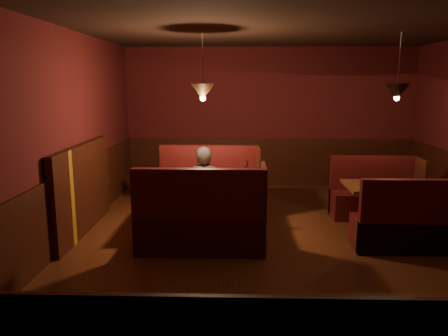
{
  "coord_description": "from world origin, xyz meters",
  "views": [
    {
      "loc": [
        -0.67,
        -5.73,
        2.17
      ],
      "look_at": [
        -0.86,
        0.5,
        0.95
      ],
      "focal_mm": 35.0,
      "sensor_mm": 36.0,
      "label": 1
    }
  ],
  "objects_px": {
    "main_bench_near": "(201,225)",
    "diner_b": "(209,195)",
    "main_bench_far": "(210,192)",
    "second_table": "(389,197)",
    "second_bench_far": "(374,198)",
    "diner_a": "(204,172)",
    "main_table": "(205,189)",
    "second_bench_near": "(410,228)"
  },
  "relations": [
    {
      "from": "second_table",
      "to": "diner_b",
      "type": "bearing_deg",
      "value": -165.7
    },
    {
      "from": "main_bench_near",
      "to": "second_table",
      "type": "xyz_separation_m",
      "value": [
        2.68,
        0.87,
        0.16
      ]
    },
    {
      "from": "main_bench_far",
      "to": "second_bench_near",
      "type": "xyz_separation_m",
      "value": [
        2.71,
        -1.6,
        -0.05
      ]
    },
    {
      "from": "second_bench_near",
      "to": "second_bench_far",
      "type": "bearing_deg",
      "value": 90.0
    },
    {
      "from": "main_bench_far",
      "to": "diner_b",
      "type": "bearing_deg",
      "value": -86.72
    },
    {
      "from": "second_bench_near",
      "to": "diner_b",
      "type": "xyz_separation_m",
      "value": [
        -2.63,
        0.09,
        0.4
      ]
    },
    {
      "from": "main_table",
      "to": "second_bench_near",
      "type": "relative_size",
      "value": 1.1
    },
    {
      "from": "second_table",
      "to": "main_table",
      "type": "bearing_deg",
      "value": -179.78
    },
    {
      "from": "diner_b",
      "to": "second_bench_near",
      "type": "bearing_deg",
      "value": 5.61
    },
    {
      "from": "second_table",
      "to": "diner_a",
      "type": "relative_size",
      "value": 0.82
    },
    {
      "from": "second_bench_near",
      "to": "diner_b",
      "type": "bearing_deg",
      "value": 178.08
    },
    {
      "from": "main_table",
      "to": "second_bench_far",
      "type": "xyz_separation_m",
      "value": [
        2.73,
        0.76,
        -0.31
      ]
    },
    {
      "from": "main_table",
      "to": "diner_b",
      "type": "distance_m",
      "value": 0.67
    },
    {
      "from": "second_bench_far",
      "to": "diner_a",
      "type": "bearing_deg",
      "value": -177.35
    },
    {
      "from": "main_bench_far",
      "to": "main_bench_near",
      "type": "height_order",
      "value": "same"
    },
    {
      "from": "second_bench_far",
      "to": "main_bench_far",
      "type": "bearing_deg",
      "value": 177.85
    },
    {
      "from": "main_bench_far",
      "to": "main_bench_near",
      "type": "distance_m",
      "value": 1.73
    },
    {
      "from": "diner_b",
      "to": "second_bench_far",
      "type": "bearing_deg",
      "value": 35.79
    },
    {
      "from": "main_bench_near",
      "to": "second_table",
      "type": "height_order",
      "value": "main_bench_near"
    },
    {
      "from": "second_table",
      "to": "second_bench_far",
      "type": "relative_size",
      "value": 0.9
    },
    {
      "from": "diner_b",
      "to": "main_bench_far",
      "type": "bearing_deg",
      "value": 100.81
    },
    {
      "from": "second_table",
      "to": "diner_b",
      "type": "distance_m",
      "value": 2.69
    },
    {
      "from": "main_bench_near",
      "to": "second_bench_near",
      "type": "distance_m",
      "value": 2.72
    },
    {
      "from": "main_bench_far",
      "to": "second_bench_far",
      "type": "relative_size",
      "value": 1.2
    },
    {
      "from": "main_table",
      "to": "main_bench_near",
      "type": "bearing_deg",
      "value": -88.79
    },
    {
      "from": "second_bench_far",
      "to": "diner_a",
      "type": "xyz_separation_m",
      "value": [
        -2.79,
        -0.13,
        0.45
      ]
    },
    {
      "from": "main_table",
      "to": "second_bench_far",
      "type": "bearing_deg",
      "value": 15.55
    },
    {
      "from": "diner_a",
      "to": "main_bench_far",
      "type": "bearing_deg",
      "value": -99.55
    },
    {
      "from": "main_bench_near",
      "to": "diner_a",
      "type": "distance_m",
      "value": 1.55
    },
    {
      "from": "main_bench_near",
      "to": "diner_a",
      "type": "height_order",
      "value": "diner_a"
    },
    {
      "from": "second_bench_far",
      "to": "diner_b",
      "type": "distance_m",
      "value": 3.01
    },
    {
      "from": "main_bench_near",
      "to": "second_table",
      "type": "bearing_deg",
      "value": 18.03
    },
    {
      "from": "main_bench_far",
      "to": "second_table",
      "type": "relative_size",
      "value": 1.33
    },
    {
      "from": "main_table",
      "to": "second_table",
      "type": "height_order",
      "value": "main_table"
    },
    {
      "from": "main_bench_far",
      "to": "main_bench_near",
      "type": "bearing_deg",
      "value": -90.0
    },
    {
      "from": "second_bench_near",
      "to": "second_table",
      "type": "bearing_deg",
      "value": 92.2
    },
    {
      "from": "main_bench_near",
      "to": "diner_b",
      "type": "height_order",
      "value": "diner_b"
    },
    {
      "from": "main_bench_near",
      "to": "diner_a",
      "type": "xyz_separation_m",
      "value": [
        -0.08,
        1.49,
        0.4
      ]
    },
    {
      "from": "main_table",
      "to": "second_bench_near",
      "type": "height_order",
      "value": "main_table"
    },
    {
      "from": "second_table",
      "to": "diner_a",
      "type": "xyz_separation_m",
      "value": [
        -2.76,
        0.62,
        0.24
      ]
    },
    {
      "from": "main_table",
      "to": "second_table",
      "type": "bearing_deg",
      "value": 0.22
    },
    {
      "from": "main_bench_far",
      "to": "second_bench_far",
      "type": "xyz_separation_m",
      "value": [
        2.71,
        -0.1,
        -0.05
      ]
    }
  ]
}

